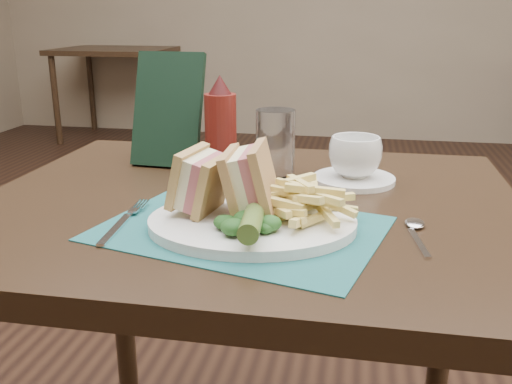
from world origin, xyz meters
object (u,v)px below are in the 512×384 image
(table_bg_left, at_px, (117,94))
(sandwich_half_b, at_px, (236,179))
(sandwich_half_a, at_px, (188,179))
(check_presenter, at_px, (168,110))
(drinking_glass, at_px, (275,145))
(ketchup_bottle, at_px, (221,124))
(saucer, at_px, (354,179))
(coffee_cup, at_px, (355,157))
(placemat, at_px, (241,229))
(plate, at_px, (252,223))

(table_bg_left, distance_m, sandwich_half_b, 4.21)
(sandwich_half_a, height_order, check_presenter, check_presenter)
(sandwich_half_a, distance_m, drinking_glass, 0.26)
(sandwich_half_a, height_order, ketchup_bottle, ketchup_bottle)
(table_bg_left, bearing_deg, sandwich_half_a, -64.49)
(saucer, bearing_deg, sandwich_half_b, -123.21)
(sandwich_half_a, distance_m, saucer, 0.35)
(saucer, bearing_deg, sandwich_half_a, -133.98)
(table_bg_left, bearing_deg, coffee_cup, -59.90)
(coffee_cup, xyz_separation_m, ketchup_bottle, (-0.26, 0.03, 0.05))
(coffee_cup, relative_size, drinking_glass, 0.73)
(placemat, distance_m, sandwich_half_a, 0.11)
(coffee_cup, bearing_deg, table_bg_left, 120.10)
(sandwich_half_b, bearing_deg, plate, -31.21)
(placemat, height_order, drinking_glass, drinking_glass)
(coffee_cup, bearing_deg, ketchup_bottle, 172.77)
(table_bg_left, xyz_separation_m, sandwich_half_a, (1.79, -3.74, 0.44))
(plate, height_order, drinking_glass, drinking_glass)
(ketchup_bottle, bearing_deg, drinking_glass, -19.35)
(sandwich_half_a, bearing_deg, check_presenter, 123.29)
(placemat, distance_m, saucer, 0.31)
(placemat, xyz_separation_m, check_presenter, (-0.22, 0.33, 0.11))
(table_bg_left, xyz_separation_m, placemat, (1.87, -3.77, 0.38))
(plate, height_order, saucer, plate)
(table_bg_left, xyz_separation_m, sandwich_half_b, (1.86, -3.75, 0.44))
(sandwich_half_a, bearing_deg, plate, -1.07)
(saucer, bearing_deg, plate, -117.43)
(plate, distance_m, ketchup_bottle, 0.33)
(drinking_glass, bearing_deg, table_bg_left, 118.23)
(sandwich_half_a, relative_size, check_presenter, 0.40)
(plate, height_order, coffee_cup, coffee_cup)
(check_presenter, bearing_deg, coffee_cup, -5.65)
(sandwich_half_a, xyz_separation_m, saucer, (0.24, 0.25, -0.06))
(sandwich_half_b, height_order, ketchup_bottle, ketchup_bottle)
(table_bg_left, height_order, sandwich_half_a, sandwich_half_a)
(drinking_glass, bearing_deg, ketchup_bottle, 160.65)
(sandwich_half_a, bearing_deg, saucer, 55.85)
(plate, bearing_deg, coffee_cup, 54.90)
(placemat, height_order, sandwich_half_b, sandwich_half_b)
(placemat, distance_m, check_presenter, 0.42)
(sandwich_half_b, relative_size, ketchup_bottle, 0.56)
(sandwich_half_a, height_order, saucer, sandwich_half_a)
(placemat, height_order, plate, plate)
(table_bg_left, bearing_deg, plate, -63.37)
(table_bg_left, distance_m, placemat, 4.22)
(drinking_glass, xyz_separation_m, check_presenter, (-0.23, 0.07, 0.05))
(check_presenter, bearing_deg, sandwich_half_a, -62.59)
(sandwich_half_b, relative_size, coffee_cup, 1.10)
(sandwich_half_a, distance_m, sandwich_half_b, 0.07)
(table_bg_left, xyz_separation_m, plate, (1.89, -3.76, 0.38))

